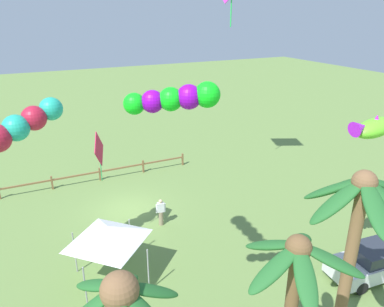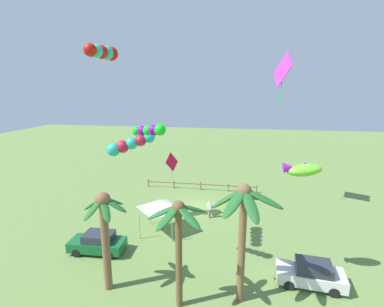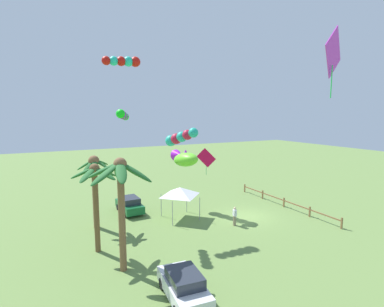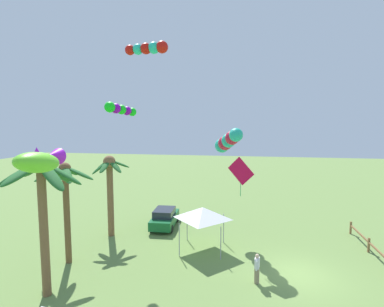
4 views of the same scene
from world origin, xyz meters
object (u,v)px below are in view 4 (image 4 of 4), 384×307
Objects in this scene: kite_tube_1 at (120,109)px; kite_diamond_5 at (241,172)px; palm_tree_0 at (110,180)px; kite_fish_2 at (40,161)px; kite_tube_3 at (228,141)px; kite_tube_0 at (148,48)px; spectator_0 at (257,268)px; festival_tent at (203,213)px; parked_car_1 at (165,218)px; palm_tree_2 at (66,188)px; palm_tree_1 at (41,190)px.

kite_diamond_5 is at bearing -85.43° from kite_tube_1.
palm_tree_0 is 11.62m from kite_fish_2.
kite_tube_3 reaches higher than palm_tree_0.
kite_tube_0 is at bearing 70.21° from kite_diamond_5.
kite_fish_2 is at bearing 156.08° from kite_tube_3.
kite_tube_0 reaches higher than kite_fish_2.
kite_tube_0 is 13.47m from kite_fish_2.
kite_tube_3 is (6.61, 1.94, 6.23)m from spectator_0.
kite_tube_3 is (3.99, -6.57, -2.18)m from kite_tube_1.
festival_tent is at bearing -99.29° from palm_tree_0.
kite_tube_1 is at bearing -139.21° from palm_tree_0.
kite_tube_3 is at bearing -80.17° from kite_tube_0.
kite_tube_3 is (2.95, -1.42, 4.57)m from festival_tent.
kite_fish_2 reaches higher than parked_car_1.
palm_tree_2 is at bearing 112.87° from festival_tent.
palm_tree_1 reaches higher than kite_diamond_5.
spectator_0 is 0.70× the size of kite_tube_1.
kite_diamond_5 is (-3.39, -1.01, -1.67)m from kite_tube_3.
festival_tent is at bearing -46.12° from palm_tree_1.
palm_tree_1 is 2.77× the size of kite_diamond_5.
festival_tent is 0.89× the size of kite_tube_0.
kite_tube_0 reaches higher than kite_tube_3.
palm_tree_2 is 2.70× the size of kite_fish_2.
festival_tent is at bearing -78.55° from kite_tube_1.
palm_tree_0 is 2.68× the size of kite_fish_2.
kite_tube_0 reaches higher than spectator_0.
kite_tube_0 is 1.43× the size of kite_fish_2.
spectator_0 is (-7.29, -6.97, 0.06)m from parked_car_1.
kite_diamond_5 is (0.61, -7.58, -3.86)m from kite_tube_1.
palm_tree_1 is 11.52m from parked_car_1.
kite_diamond_5 reaches higher than palm_tree_2.
parked_car_1 is 1.39× the size of festival_tent.
palm_tree_0 is 5.77m from kite_tube_1.
kite_fish_2 reaches higher than spectator_0.
festival_tent is at bearing -67.13° from palm_tree_2.
kite_diamond_5 is at bearing 16.16° from spectator_0.
kite_tube_0 reaches higher than palm_tree_1.
palm_tree_1 is 2.13× the size of kite_tube_0.
kite_fish_2 is (-9.76, 4.22, 4.58)m from festival_tent.
kite_tube_0 reaches higher than kite_diamond_5.
kite_tube_1 is at bearing 163.44° from kite_tube_0.
kite_fish_2 is at bearing -151.99° from palm_tree_2.
kite_diamond_5 is at bearing -100.19° from festival_tent.
kite_tube_1 is at bearing 121.30° from kite_tube_3.
palm_tree_0 is 9.86m from kite_tube_0.
kite_diamond_5 is (-4.07, -6.04, 4.62)m from parked_car_1.
spectator_0 is at bearing -136.29° from parked_car_1.
festival_tent is 11.58m from kite_fish_2.
palm_tree_0 is at bearing 125.85° from parked_car_1.
kite_tube_1 reaches higher than parked_car_1.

